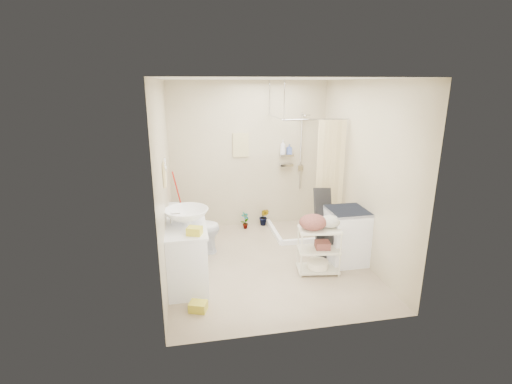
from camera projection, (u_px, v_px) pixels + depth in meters
floor at (268, 262)px, 5.48m from camera, size 3.20×3.20×0.00m
ceiling at (269, 79)px, 4.75m from camera, size 2.80×3.20×0.04m
wall_back at (249, 156)px, 6.62m from camera, size 2.80×0.04×2.60m
wall_front at (304, 216)px, 3.61m from camera, size 2.80×0.04×2.60m
wall_left at (165, 182)px, 4.86m from camera, size 0.04×3.20×2.60m
wall_right at (363, 173)px, 5.36m from camera, size 0.04×3.20×2.60m
vanity at (187, 256)px, 4.78m from camera, size 0.53×0.94×0.82m
sink at (187, 216)px, 4.72m from camera, size 0.64×0.64×0.19m
counter_basket at (195, 231)px, 4.38m from camera, size 0.21×0.18×0.10m
floor_basket at (198, 305)px, 4.30m from camera, size 0.34×0.30×0.15m
toilet at (194, 229)px, 5.70m from camera, size 0.78×0.46×0.79m
mop at (178, 202)px, 6.47m from camera, size 0.12×0.12×1.12m
potted_plant_a at (245, 220)px, 6.71m from camera, size 0.20×0.19×0.31m
potted_plant_b at (264, 217)px, 6.87m from camera, size 0.23×0.22×0.33m
hanging_towel at (241, 145)px, 6.52m from camera, size 0.28×0.03×0.42m
towel_ring at (164, 173)px, 4.63m from camera, size 0.04×0.22×0.34m
tp_holder at (171, 222)px, 5.08m from camera, size 0.08×0.12×0.14m
shower at (303, 174)px, 6.33m from camera, size 1.10×1.10×2.10m
shampoo_bottle_a at (283, 147)px, 6.60m from camera, size 0.11×0.11×0.26m
shampoo_bottle_b at (289, 149)px, 6.66m from camera, size 0.09×0.09×0.18m
washing_machine at (346, 236)px, 5.42m from camera, size 0.56×0.58×0.81m
laundry_rack at (319, 246)px, 5.10m from camera, size 0.61×0.41×0.78m
ironing_board at (324, 223)px, 5.51m from camera, size 0.32×0.18×1.09m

